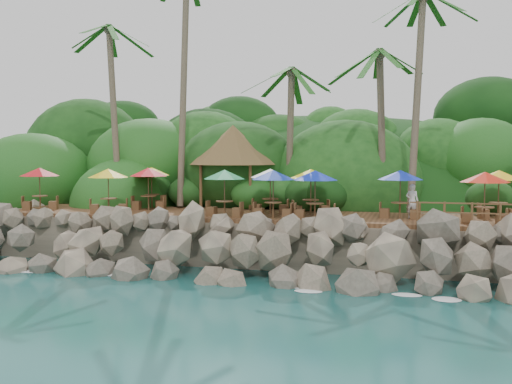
# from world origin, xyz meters

# --- Properties ---
(ground) EXTENTS (140.00, 140.00, 0.00)m
(ground) POSITION_xyz_m (0.00, 0.00, 0.00)
(ground) COLOR #19514F
(ground) RESTS_ON ground
(land_base) EXTENTS (32.00, 25.20, 2.10)m
(land_base) POSITION_xyz_m (0.00, 16.00, 1.05)
(land_base) COLOR gray
(land_base) RESTS_ON ground
(jungle_hill) EXTENTS (44.80, 28.00, 15.40)m
(jungle_hill) POSITION_xyz_m (0.00, 23.50, 0.00)
(jungle_hill) COLOR #143811
(jungle_hill) RESTS_ON ground
(seawall) EXTENTS (29.00, 4.00, 2.30)m
(seawall) POSITION_xyz_m (0.00, 2.00, 1.15)
(seawall) COLOR gray
(seawall) RESTS_ON ground
(terrace) EXTENTS (26.00, 5.00, 0.20)m
(terrace) POSITION_xyz_m (0.00, 6.00, 2.20)
(terrace) COLOR brown
(terrace) RESTS_ON land_base
(jungle_foliage) EXTENTS (44.00, 16.00, 12.00)m
(jungle_foliage) POSITION_xyz_m (0.00, 15.00, 0.00)
(jungle_foliage) COLOR #143811
(jungle_foliage) RESTS_ON ground
(foam_line) EXTENTS (25.20, 0.80, 0.06)m
(foam_line) POSITION_xyz_m (0.00, 0.30, 0.03)
(foam_line) COLOR white
(foam_line) RESTS_ON ground
(palms) EXTENTS (31.14, 7.08, 15.17)m
(palms) POSITION_xyz_m (2.65, 8.91, 12.28)
(palms) COLOR brown
(palms) RESTS_ON ground
(palapa) EXTENTS (4.87, 4.87, 4.60)m
(palapa) POSITION_xyz_m (-2.21, 9.18, 5.79)
(palapa) COLOR brown
(palapa) RESTS_ON ground
(dining_clusters) EXTENTS (25.23, 5.28, 2.25)m
(dining_clusters) POSITION_xyz_m (0.34, 5.55, 4.17)
(dining_clusters) COLOR brown
(dining_clusters) RESTS_ON terrace
(waiter) EXTENTS (0.67, 0.53, 1.62)m
(waiter) POSITION_xyz_m (7.55, 5.87, 3.11)
(waiter) COLOR white
(waiter) RESTS_ON terrace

